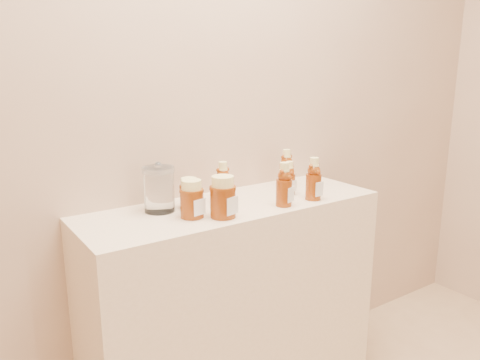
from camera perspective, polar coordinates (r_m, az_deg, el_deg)
wall_back at (r=1.90m, az=-4.22°, el=11.64°), size 3.50×0.02×2.70m
display_table at (r=1.99m, az=-0.72°, el=-15.46°), size 1.20×0.40×0.90m
bear_bottle_back_left at (r=1.80m, az=-2.10°, el=0.03°), size 0.07×0.07×0.18m
bear_bottle_back_mid at (r=1.93m, az=6.02°, el=0.51°), size 0.05×0.05×0.16m
bear_bottle_back_right at (r=2.05m, az=5.68°, el=1.74°), size 0.07×0.07×0.19m
bear_bottle_front_left at (r=1.77m, az=5.40°, el=-0.18°), size 0.08×0.08×0.19m
bear_bottle_front_right at (r=1.87m, az=8.98°, el=0.48°), size 0.07×0.07×0.19m
honey_jar_left at (r=1.64m, az=-5.90°, el=-2.30°), size 0.10×0.10×0.14m
honey_jar_back at (r=1.76m, az=-6.22°, el=-1.58°), size 0.09×0.09×0.11m
honey_jar_front at (r=1.63m, az=-2.11°, el=-2.06°), size 0.12×0.12×0.15m
glass_canister at (r=1.72m, az=-9.85°, el=-0.90°), size 0.15×0.15×0.18m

